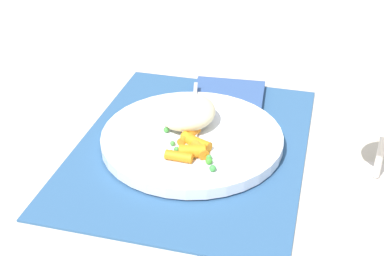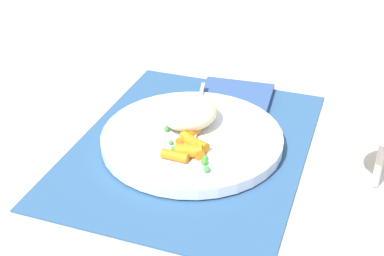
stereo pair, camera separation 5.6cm
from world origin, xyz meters
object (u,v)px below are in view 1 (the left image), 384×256
Objects in this scene: carrot_portion at (193,146)px; napkin at (228,93)px; rice_mound at (187,112)px; fork at (193,121)px; plate at (192,139)px.

napkin is (-0.20, 0.01, -0.02)m from carrot_portion.
fork is at bearing 121.53° from rice_mound.
fork is (-0.03, -0.01, 0.01)m from plate.
plate is 2.22× the size of napkin.
plate is at bearing 29.66° from rice_mound.
napkin is (-0.13, 0.03, -0.02)m from fork.
plate is 2.84× the size of rice_mound.
plate reaches higher than napkin.
plate is 3.15× the size of carrot_portion.
fork is at bearing -165.58° from carrot_portion.
napkin is (-0.16, 0.02, -0.00)m from plate.
fork is at bearing -167.85° from plate.
rice_mound is 0.14m from napkin.
rice_mound is at bearing -150.34° from plate.
rice_mound is 1.11× the size of carrot_portion.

